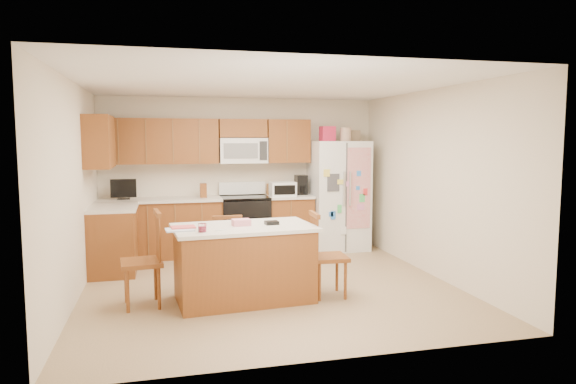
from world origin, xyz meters
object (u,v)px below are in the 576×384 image
object	(u,v)px
stove	(245,224)
windsor_chair_right	(326,257)
refrigerator	(338,194)
windsor_chair_back	(227,251)
island	(244,262)
windsor_chair_left	(144,262)

from	to	relation	value
stove	windsor_chair_right	distance (m)	2.56
refrigerator	windsor_chair_right	distance (m)	2.67
windsor_chair_back	island	bearing A→B (deg)	-81.34
stove	refrigerator	bearing A→B (deg)	-2.30
island	windsor_chair_left	distance (m)	1.10
island	windsor_chair_right	world-z (taller)	windsor_chair_right
windsor_chair_left	windsor_chair_back	distance (m)	1.19
windsor_chair_left	windsor_chair_back	bearing A→B (deg)	33.77
stove	windsor_chair_right	xyz separation A→B (m)	(0.57, -2.50, -0.00)
windsor_chair_left	windsor_chair_right	world-z (taller)	windsor_chair_left
windsor_chair_left	windsor_chair_right	xyz separation A→B (m)	(2.06, -0.14, -0.03)
stove	windsor_chair_left	world-z (taller)	stove
refrigerator	windsor_chair_back	world-z (taller)	refrigerator
windsor_chair_back	stove	bearing A→B (deg)	73.49
stove	island	size ratio (longest dim) A/B	0.67
stove	windsor_chair_back	distance (m)	1.77
stove	windsor_chair_left	xyz separation A→B (m)	(-1.49, -2.36, 0.02)
refrigerator	windsor_chair_right	size ratio (longest dim) A/B	2.05
refrigerator	island	xyz separation A→B (m)	(-1.96, -2.35, -0.49)
island	windsor_chair_right	distance (m)	0.97
island	windsor_chair_back	world-z (taller)	island
windsor_chair_back	windsor_chair_right	bearing A→B (deg)	-36.82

